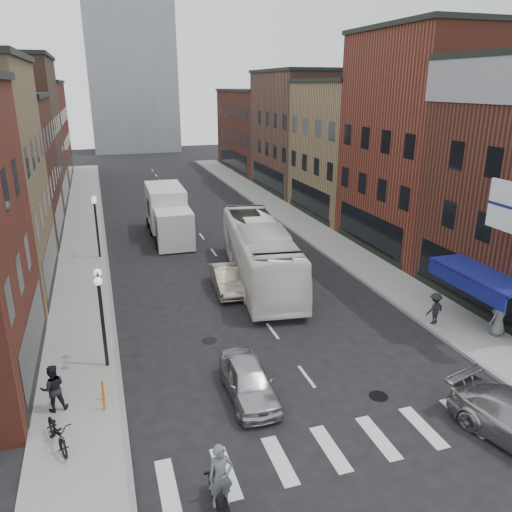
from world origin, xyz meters
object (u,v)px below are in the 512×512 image
(box_truck, at_px, (168,214))
(parked_bicycle, at_px, (57,432))
(transit_bus, at_px, (260,253))
(bike_rack, at_px, (103,395))
(ped_right_c, at_px, (499,316))
(streetlamp_near, at_px, (101,302))
(ped_left_solo, at_px, (53,388))
(streetlamp_far, at_px, (96,216))
(sedan_left_near, at_px, (249,381))
(ped_right_a, at_px, (435,308))
(motorcycle_rider, at_px, (221,487))
(sedan_left_far, at_px, (227,280))

(box_truck, distance_m, parked_bicycle, 22.96)
(box_truck, distance_m, transit_bus, 10.87)
(bike_rack, relative_size, ped_right_c, 0.44)
(streetlamp_near, distance_m, ped_left_solo, 3.60)
(transit_bus, relative_size, ped_right_c, 6.70)
(ped_left_solo, bearing_deg, transit_bus, -145.19)
(parked_bicycle, bearing_deg, bike_rack, 32.67)
(ped_left_solo, bearing_deg, bike_rack, 163.95)
(streetlamp_far, xyz_separation_m, sedan_left_near, (4.85, -17.58, -2.23))
(streetlamp_far, relative_size, sedan_left_near, 1.03)
(streetlamp_near, height_order, streetlamp_far, same)
(bike_rack, xyz_separation_m, ped_right_a, (15.00, 1.88, 0.37))
(transit_bus, relative_size, ped_left_solo, 7.09)
(motorcycle_rider, relative_size, sedan_left_near, 0.60)
(streetlamp_far, height_order, box_truck, streetlamp_far)
(streetlamp_far, relative_size, ped_right_c, 2.27)
(motorcycle_rider, height_order, parked_bicycle, motorcycle_rider)
(transit_bus, bearing_deg, bike_rack, -124.33)
(motorcycle_rider, distance_m, parked_bicycle, 5.90)
(streetlamp_far, distance_m, parked_bicycle, 18.67)
(sedan_left_near, height_order, sedan_left_far, sedan_left_near)
(bike_rack, bearing_deg, motorcycle_rider, -64.75)
(bike_rack, xyz_separation_m, sedan_left_near, (5.05, -0.88, 0.13))
(streetlamp_far, xyz_separation_m, ped_right_a, (14.80, -14.82, -2.00))
(transit_bus, xyz_separation_m, ped_left_solo, (-10.61, -9.74, -0.69))
(bike_rack, height_order, ped_left_solo, ped_left_solo)
(motorcycle_rider, bearing_deg, parked_bicycle, 137.04)
(bike_rack, relative_size, box_truck, 0.09)
(sedan_left_near, bearing_deg, ped_right_a, 16.79)
(streetlamp_far, distance_m, bike_rack, 16.87)
(motorcycle_rider, relative_size, sedan_left_far, 0.58)
(sedan_left_near, bearing_deg, box_truck, 90.78)
(sedan_left_far, bearing_deg, box_truck, 101.90)
(parked_bicycle, bearing_deg, streetlamp_near, 51.37)
(sedan_left_near, xyz_separation_m, parked_bicycle, (-6.45, -0.89, -0.02))
(streetlamp_far, bearing_deg, box_truck, 34.57)
(sedan_left_near, bearing_deg, motorcycle_rider, -112.99)
(streetlamp_far, xyz_separation_m, parked_bicycle, (-1.60, -18.47, -2.26))
(bike_rack, bearing_deg, parked_bicycle, -128.42)
(bike_rack, xyz_separation_m, ped_left_solo, (-1.60, 0.23, 0.46))
(motorcycle_rider, bearing_deg, sedan_left_far, 76.61)
(bike_rack, xyz_separation_m, parked_bicycle, (-1.40, -1.77, 0.11))
(transit_bus, xyz_separation_m, sedan_left_far, (-2.21, -1.01, -1.02))
(transit_bus, relative_size, sedan_left_near, 3.06)
(streetlamp_near, xyz_separation_m, sedan_left_far, (6.60, 6.27, -2.24))
(ped_right_c, bearing_deg, ped_right_a, -52.94)
(bike_rack, relative_size, ped_right_a, 0.52)
(ped_right_c, bearing_deg, ped_left_solo, -11.12)
(bike_rack, xyz_separation_m, sedan_left_far, (6.80, 8.97, 0.12))
(motorcycle_rider, bearing_deg, ped_right_c, 24.44)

